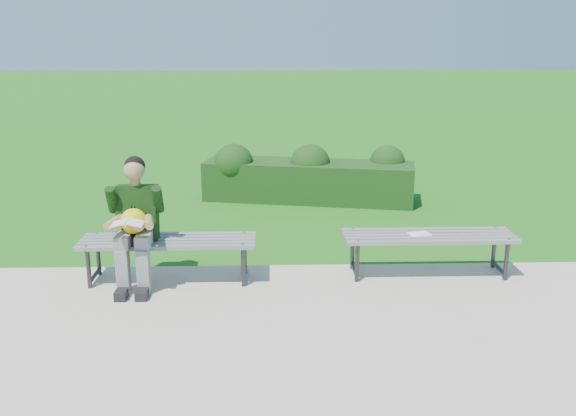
{
  "coord_description": "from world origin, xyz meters",
  "views": [
    {
      "loc": [
        0.11,
        -6.73,
        2.51
      ],
      "look_at": [
        0.31,
        -0.23,
        0.74
      ],
      "focal_mm": 40.0,
      "sensor_mm": 36.0,
      "label": 1
    }
  ],
  "objects_px": {
    "seated_boy": "(135,219)",
    "bench_left": "(168,244)",
    "bench_right": "(429,239)",
    "hedge": "(307,176)",
    "paper_sheet": "(419,234)"
  },
  "relations": [
    {
      "from": "seated_boy",
      "to": "bench_right",
      "type": "bearing_deg",
      "value": 3.54
    },
    {
      "from": "bench_left",
      "to": "hedge",
      "type": "bearing_deg",
      "value": 64.39
    },
    {
      "from": "hedge",
      "to": "bench_right",
      "type": "distance_m",
      "value": 3.5
    },
    {
      "from": "bench_right",
      "to": "paper_sheet",
      "type": "xyz_separation_m",
      "value": [
        -0.1,
        0.0,
        0.06
      ]
    },
    {
      "from": "bench_left",
      "to": "seated_boy",
      "type": "xyz_separation_m",
      "value": [
        -0.3,
        -0.1,
        0.3
      ]
    },
    {
      "from": "hedge",
      "to": "paper_sheet",
      "type": "height_order",
      "value": "hedge"
    },
    {
      "from": "hedge",
      "to": "bench_left",
      "type": "relative_size",
      "value": 1.84
    },
    {
      "from": "hedge",
      "to": "bench_left",
      "type": "xyz_separation_m",
      "value": [
        -1.63,
        -3.41,
        0.04
      ]
    },
    {
      "from": "seated_boy",
      "to": "bench_left",
      "type": "bearing_deg",
      "value": 17.93
    },
    {
      "from": "hedge",
      "to": "paper_sheet",
      "type": "bearing_deg",
      "value": -73.29
    },
    {
      "from": "bench_left",
      "to": "seated_boy",
      "type": "bearing_deg",
      "value": -162.07
    },
    {
      "from": "bench_right",
      "to": "paper_sheet",
      "type": "distance_m",
      "value": 0.12
    },
    {
      "from": "bench_right",
      "to": "paper_sheet",
      "type": "height_order",
      "value": "bench_right"
    },
    {
      "from": "hedge",
      "to": "paper_sheet",
      "type": "relative_size",
      "value": 13.5
    },
    {
      "from": "bench_left",
      "to": "bench_right",
      "type": "xyz_separation_m",
      "value": [
        2.73,
        0.09,
        0.0
      ]
    }
  ]
}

